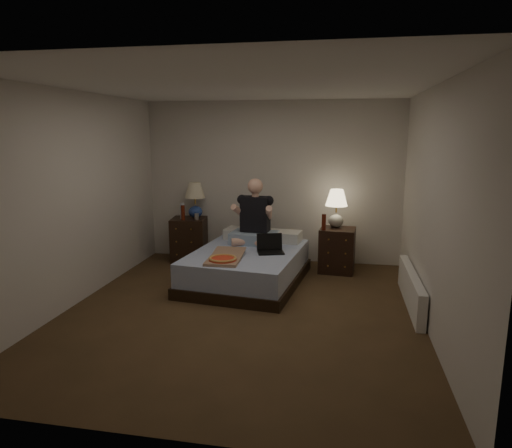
% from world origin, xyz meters
% --- Properties ---
extents(floor, '(4.00, 4.50, 0.00)m').
position_xyz_m(floor, '(0.00, 0.00, 0.00)').
color(floor, brown).
rests_on(floor, ground).
extents(ceiling, '(4.00, 4.50, 0.00)m').
position_xyz_m(ceiling, '(0.00, 0.00, 2.50)').
color(ceiling, white).
rests_on(ceiling, ground).
extents(wall_back, '(4.00, 0.00, 2.50)m').
position_xyz_m(wall_back, '(0.00, 2.25, 1.25)').
color(wall_back, silver).
rests_on(wall_back, ground).
extents(wall_front, '(4.00, 0.00, 2.50)m').
position_xyz_m(wall_front, '(0.00, -2.25, 1.25)').
color(wall_front, silver).
rests_on(wall_front, ground).
extents(wall_left, '(0.00, 4.50, 2.50)m').
position_xyz_m(wall_left, '(-2.00, 0.00, 1.25)').
color(wall_left, silver).
rests_on(wall_left, ground).
extents(wall_right, '(0.00, 4.50, 2.50)m').
position_xyz_m(wall_right, '(2.00, 0.00, 1.25)').
color(wall_right, silver).
rests_on(wall_right, ground).
extents(bed, '(1.55, 1.94, 0.45)m').
position_xyz_m(bed, '(-0.15, 1.03, 0.22)').
color(bed, '#5670AC').
rests_on(bed, floor).
extents(nightstand_left, '(0.58, 0.54, 0.68)m').
position_xyz_m(nightstand_left, '(-1.28, 1.95, 0.34)').
color(nightstand_left, black).
rests_on(nightstand_left, floor).
extents(nightstand_right, '(0.53, 0.49, 0.65)m').
position_xyz_m(nightstand_right, '(1.05, 1.78, 0.32)').
color(nightstand_right, black).
rests_on(nightstand_right, floor).
extents(lamp_left, '(0.40, 0.40, 0.56)m').
position_xyz_m(lamp_left, '(-1.19, 2.03, 0.96)').
color(lamp_left, '#294597').
rests_on(lamp_left, nightstand_left).
extents(lamp_right, '(0.38, 0.38, 0.56)m').
position_xyz_m(lamp_right, '(1.01, 1.87, 0.93)').
color(lamp_right, '#9B9C94').
rests_on(lamp_right, nightstand_right).
extents(water_bottle, '(0.07, 0.07, 0.25)m').
position_xyz_m(water_bottle, '(-1.36, 1.89, 0.81)').
color(water_bottle, silver).
rests_on(water_bottle, nightstand_left).
extents(soda_can, '(0.07, 0.07, 0.10)m').
position_xyz_m(soda_can, '(-1.12, 1.87, 0.73)').
color(soda_can, '#B2B2AD').
rests_on(soda_can, nightstand_left).
extents(beer_bottle_left, '(0.06, 0.06, 0.23)m').
position_xyz_m(beer_bottle_left, '(-1.32, 1.81, 0.80)').
color(beer_bottle_left, '#5B1C0D').
rests_on(beer_bottle_left, nightstand_left).
extents(beer_bottle_right, '(0.06, 0.06, 0.23)m').
position_xyz_m(beer_bottle_right, '(0.85, 1.64, 0.76)').
color(beer_bottle_right, '#52170B').
rests_on(beer_bottle_right, nightstand_right).
extents(person, '(0.71, 0.58, 0.93)m').
position_xyz_m(person, '(-0.13, 1.48, 0.91)').
color(person, black).
rests_on(person, bed).
extents(laptop, '(0.41, 0.37, 0.24)m').
position_xyz_m(laptop, '(0.18, 0.97, 0.57)').
color(laptop, black).
rests_on(laptop, bed).
extents(pizza_box, '(0.43, 0.77, 0.08)m').
position_xyz_m(pizza_box, '(-0.32, 0.42, 0.49)').
color(pizza_box, '#A27C61').
rests_on(pizza_box, bed).
extents(radiator, '(0.10, 1.60, 0.40)m').
position_xyz_m(radiator, '(1.93, 0.58, 0.20)').
color(radiator, white).
rests_on(radiator, floor).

